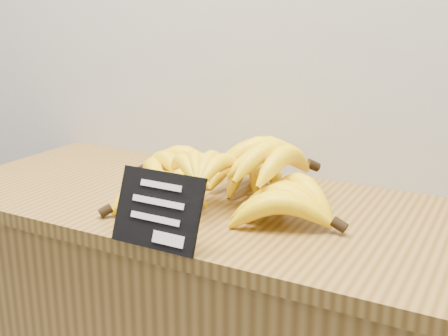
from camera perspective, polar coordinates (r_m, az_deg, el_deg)
counter_top at (r=1.19m, az=1.15°, el=-4.25°), size 1.34×0.54×0.03m
chalkboard_sign at (r=0.97m, az=-6.76°, el=-4.26°), size 0.17×0.06×0.13m
banana_pile at (r=1.18m, az=0.15°, el=-1.08°), size 0.56×0.41×0.13m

